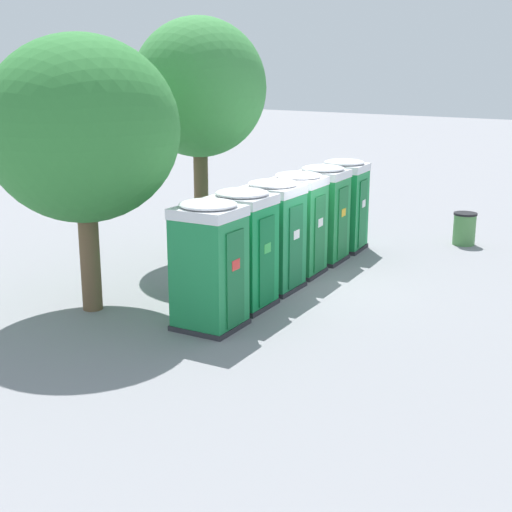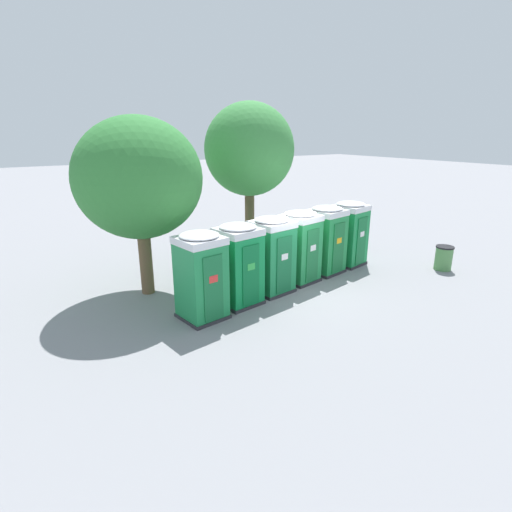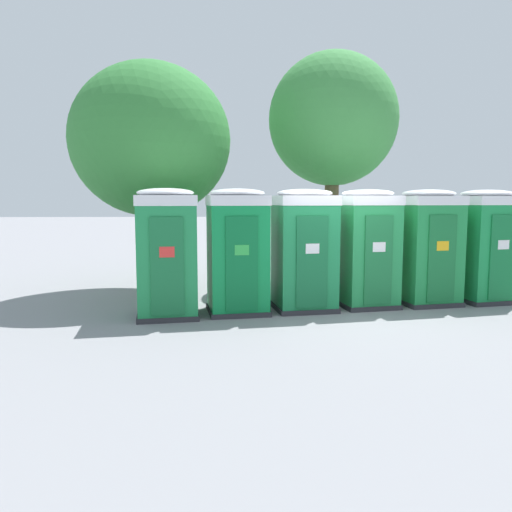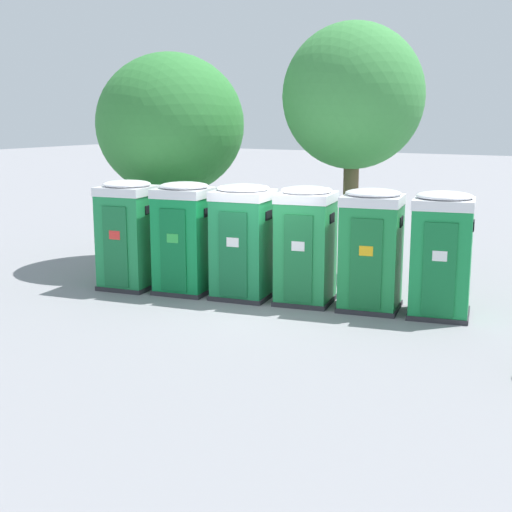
% 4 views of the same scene
% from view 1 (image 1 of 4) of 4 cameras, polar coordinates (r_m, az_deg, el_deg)
% --- Properties ---
extents(ground_plane, '(120.00, 120.00, 0.00)m').
position_cam_1_polar(ground_plane, '(16.95, 3.73, -2.18)').
color(ground_plane, gray).
extents(portapotty_0, '(1.35, 1.36, 2.54)m').
position_cam_1_polar(portapotty_0, '(13.73, -3.75, -0.66)').
color(portapotty_0, '#2D2D33').
rests_on(portapotty_0, ground).
extents(portapotty_1, '(1.37, 1.37, 2.54)m').
position_cam_1_polar(portapotty_1, '(14.95, -1.08, 0.64)').
color(portapotty_1, '#2D2D33').
rests_on(portapotty_1, ground).
extents(portapotty_2, '(1.40, 1.37, 2.54)m').
position_cam_1_polar(portapotty_2, '(16.17, 1.37, 1.73)').
color(portapotty_2, '#2D2D33').
rests_on(portapotty_2, ground).
extents(portapotty_3, '(1.37, 1.39, 2.54)m').
position_cam_1_polar(portapotty_3, '(17.44, 3.38, 2.66)').
color(portapotty_3, '#2D2D33').
rests_on(portapotty_3, ground).
extents(portapotty_4, '(1.43, 1.40, 2.54)m').
position_cam_1_polar(portapotty_4, '(18.71, 5.31, 3.45)').
color(portapotty_4, '#2D2D33').
rests_on(portapotty_4, ground).
extents(portapotty_5, '(1.42, 1.42, 2.54)m').
position_cam_1_polar(portapotty_5, '(20.00, 6.99, 4.13)').
color(portapotty_5, '#2D2D33').
rests_on(portapotty_5, ground).
extents(street_tree_0, '(3.89, 3.89, 5.62)m').
position_cam_1_polar(street_tree_0, '(14.76, -13.73, 9.75)').
color(street_tree_0, brown).
rests_on(street_tree_0, ground).
extents(street_tree_1, '(3.45, 3.45, 6.23)m').
position_cam_1_polar(street_tree_1, '(18.75, -4.57, 13.18)').
color(street_tree_1, brown).
rests_on(street_tree_1, ground).
extents(trash_can, '(0.67, 0.67, 0.93)m').
position_cam_1_polar(trash_can, '(21.40, 16.33, 2.12)').
color(trash_can, '#518C4C').
rests_on(trash_can, ground).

